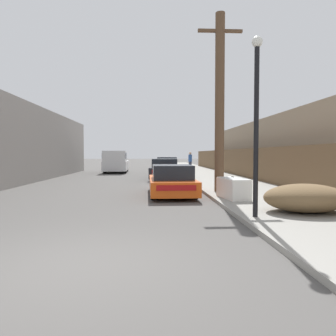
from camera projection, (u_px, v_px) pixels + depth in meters
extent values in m
plane|color=#4F4C49|center=(81.00, 268.00, 4.77)|extent=(220.00, 220.00, 0.00)
cube|color=gray|center=(201.00, 172.00, 28.48)|extent=(4.20, 63.00, 0.12)
cube|color=white|center=(233.00, 189.00, 11.39)|extent=(0.85, 1.76, 0.67)
cube|color=white|center=(233.00, 179.00, 11.38)|extent=(0.82, 1.69, 0.03)
cube|color=#333335|center=(233.00, 177.00, 11.92)|extent=(0.05, 0.20, 0.02)
cube|color=gray|center=(230.00, 178.00, 11.64)|extent=(0.68, 0.15, 0.01)
cube|color=gray|center=(236.00, 179.00, 11.12)|extent=(0.68, 0.15, 0.01)
cube|color=#E05114|center=(171.00, 185.00, 13.22)|extent=(1.80, 4.41, 0.54)
cube|color=black|center=(172.00, 172.00, 12.80)|extent=(1.53, 2.13, 0.54)
cube|color=#B21414|center=(176.00, 188.00, 11.02)|extent=(1.36, 0.05, 0.19)
cylinder|color=black|center=(152.00, 184.00, 14.53)|extent=(0.21, 0.66, 0.65)
cylinder|color=black|center=(186.00, 184.00, 14.63)|extent=(0.21, 0.66, 0.65)
cylinder|color=black|center=(154.00, 191.00, 11.82)|extent=(0.21, 0.66, 0.65)
cylinder|color=black|center=(195.00, 190.00, 11.92)|extent=(0.21, 0.66, 0.65)
cube|color=black|center=(165.00, 172.00, 21.74)|extent=(2.18, 4.81, 0.67)
cube|color=black|center=(165.00, 163.00, 21.53)|extent=(1.78, 2.73, 0.53)
cube|color=#B21414|center=(164.00, 172.00, 19.38)|extent=(1.44, 0.13, 0.24)
cylinder|color=black|center=(155.00, 173.00, 23.22)|extent=(0.25, 0.65, 0.63)
cylinder|color=black|center=(177.00, 173.00, 23.18)|extent=(0.25, 0.65, 0.63)
cylinder|color=black|center=(152.00, 176.00, 20.32)|extent=(0.25, 0.65, 0.63)
cylinder|color=black|center=(177.00, 176.00, 20.28)|extent=(0.25, 0.65, 0.63)
cube|color=silver|center=(167.00, 168.00, 27.79)|extent=(2.06, 4.52, 0.70)
cube|color=black|center=(167.00, 160.00, 27.58)|extent=(1.71, 2.56, 0.55)
cube|color=#B21414|center=(167.00, 167.00, 25.55)|extent=(1.43, 0.10, 0.25)
cylinder|color=black|center=(158.00, 169.00, 29.17)|extent=(0.23, 0.63, 0.62)
cylinder|color=black|center=(176.00, 169.00, 29.17)|extent=(0.23, 0.63, 0.62)
cylinder|color=black|center=(157.00, 171.00, 26.42)|extent=(0.23, 0.63, 0.62)
cylinder|color=black|center=(177.00, 171.00, 26.42)|extent=(0.23, 0.63, 0.62)
cube|color=silver|center=(116.00, 165.00, 29.58)|extent=(2.15, 5.37, 0.84)
cube|color=silver|center=(115.00, 156.00, 28.08)|extent=(1.96, 2.44, 0.88)
cube|color=black|center=(115.00, 156.00, 28.08)|extent=(2.00, 2.40, 0.49)
cylinder|color=black|center=(125.00, 169.00, 28.01)|extent=(0.28, 0.83, 0.82)
cylinder|color=black|center=(105.00, 169.00, 27.88)|extent=(0.28, 0.83, 0.82)
cylinder|color=black|center=(127.00, 167.00, 31.29)|extent=(0.28, 0.83, 0.82)
cylinder|color=black|center=(109.00, 167.00, 31.17)|extent=(0.28, 0.83, 0.82)
cylinder|color=brown|center=(220.00, 103.00, 13.26)|extent=(0.38, 0.38, 7.20)
cube|color=brown|center=(220.00, 31.00, 13.13)|extent=(1.80, 0.12, 0.12)
cylinder|color=black|center=(256.00, 133.00, 7.93)|extent=(0.12, 0.12, 4.10)
sphere|color=white|center=(257.00, 42.00, 7.83)|extent=(0.26, 0.26, 0.26)
ellipsoid|color=brown|center=(305.00, 198.00, 8.65)|extent=(2.20, 1.73, 0.75)
cube|color=brown|center=(239.00, 162.00, 23.34)|extent=(0.08, 39.94, 1.90)
cube|color=gray|center=(287.00, 150.00, 24.67)|extent=(6.00, 23.45, 3.98)
cylinder|color=#282D42|center=(190.00, 166.00, 30.55)|extent=(0.28, 0.28, 0.82)
cylinder|color=#2D5193|center=(190.00, 158.00, 30.52)|extent=(0.34, 0.34, 0.65)
sphere|color=tan|center=(190.00, 153.00, 30.50)|extent=(0.25, 0.25, 0.25)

